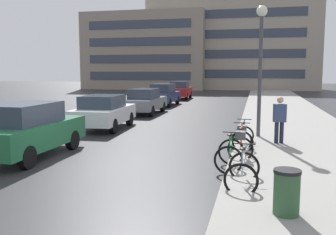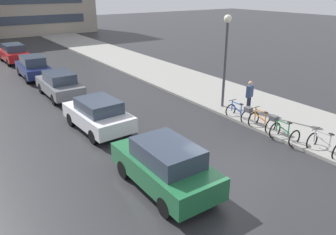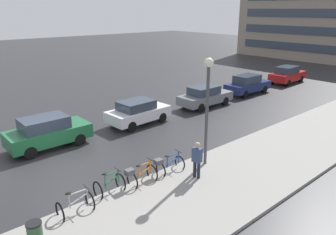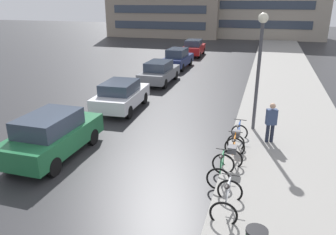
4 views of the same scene
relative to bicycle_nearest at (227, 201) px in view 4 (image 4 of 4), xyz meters
The scene contains 14 objects.
ground_plane 4.25m from the bicycle_nearest, 163.55° to the left, with size 140.00×140.00×0.00m, color #28282B.
sidewalk_kerb 11.37m from the bicycle_nearest, 80.16° to the left, with size 4.80×60.00×0.14m, color gray.
bicycle_nearest is the anchor object (origin of this frame).
bicycle_second 1.66m from the bicycle_nearest, 103.54° to the left, with size 0.76×1.07×1.01m.
bicycle_third 2.91m from the bicycle_nearest, 93.12° to the left, with size 0.76×1.33×1.03m.
bicycle_farthest 4.41m from the bicycle_nearest, 92.00° to the left, with size 0.73×1.42×0.94m.
car_green 6.77m from the bicycle_nearest, 165.62° to the left, with size 1.90×4.18×1.66m.
car_white 9.81m from the bicycle_nearest, 131.03° to the left, with size 2.07×4.07×1.53m.
car_grey 14.87m from the bicycle_nearest, 115.21° to the left, with size 1.79×4.35×1.53m.
car_navy 20.07m from the bicycle_nearest, 109.00° to the left, with size 1.79×4.38×1.63m.
car_red 26.36m from the bicycle_nearest, 104.51° to the left, with size 2.01×4.36×1.64m.
pedestrian 5.12m from the bicycle_nearest, 78.11° to the left, with size 0.45×0.35×1.75m.
streetlamp 6.91m from the bicycle_nearest, 86.67° to the left, with size 0.40×0.40×5.00m.
building_facade_side 47.03m from the bicycle_nearest, 108.75° to the left, with size 17.05×9.34×10.50m.
Camera 4 is at (4.70, -8.80, 5.48)m, focal length 35.00 mm.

